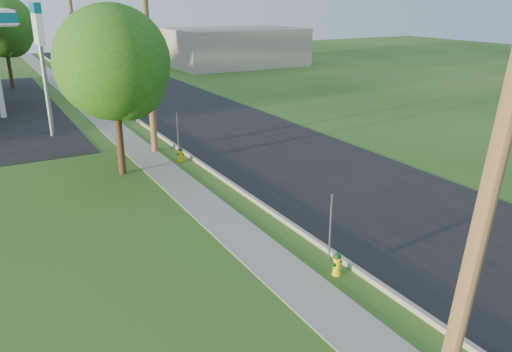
{
  "coord_description": "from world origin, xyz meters",
  "views": [
    {
      "loc": [
        -7.72,
        -5.75,
        7.01
      ],
      "look_at": [
        0.0,
        8.0,
        1.4
      ],
      "focal_mm": 35.0,
      "sensor_mm": 36.0,
      "label": 1
    }
  ],
  "objects": [
    {
      "name": "sign_post_near",
      "position": [
        0.25,
        4.2,
        1.0
      ],
      "size": [
        0.05,
        0.04,
        2.0
      ],
      "primitive_type": "cube",
      "color": "gray",
      "rests_on": "ground"
    },
    {
      "name": "utility_pole_near",
      "position": [
        -0.6,
        -1.0,
        4.8
      ],
      "size": [
        1.4,
        0.32,
        9.48
      ],
      "color": "brown",
      "rests_on": "ground"
    },
    {
      "name": "road",
      "position": [
        4.5,
        10.0,
        0.01
      ],
      "size": [
        8.0,
        120.0,
        0.02
      ],
      "primitive_type": "cube",
      "color": "black",
      "rests_on": "ground"
    },
    {
      "name": "sign_post_mid",
      "position": [
        0.25,
        16.0,
        1.0
      ],
      "size": [
        0.05,
        0.04,
        2.0
      ],
      "primitive_type": "cube",
      "color": "gray",
      "rests_on": "ground"
    },
    {
      "name": "utility_pole_mid",
      "position": [
        -0.6,
        17.0,
        4.95
      ],
      "size": [
        1.4,
        0.32,
        9.8
      ],
      "color": "brown",
      "rests_on": "ground"
    },
    {
      "name": "hydrant_near",
      "position": [
        -0.07,
        3.45,
        0.33
      ],
      "size": [
        0.35,
        0.31,
        0.67
      ],
      "color": "yellow",
      "rests_on": "ground"
    },
    {
      "name": "sidewalk",
      "position": [
        -1.25,
        10.0,
        0.01
      ],
      "size": [
        1.5,
        120.0,
        0.03
      ],
      "primitive_type": "cube",
      "color": "gray",
      "rests_on": "ground"
    },
    {
      "name": "hydrant_far",
      "position": [
        0.02,
        26.92,
        0.38
      ],
      "size": [
        0.4,
        0.36,
        0.78
      ],
      "color": "#FFCC00",
      "rests_on": "ground"
    },
    {
      "name": "hydrant_mid",
      "position": [
        -0.08,
        14.89,
        0.33
      ],
      "size": [
        0.35,
        0.31,
        0.68
      ],
      "color": "#DBA700",
      "rests_on": "ground"
    },
    {
      "name": "ground_plane",
      "position": [
        0.0,
        0.0,
        0.0
      ],
      "size": [
        140.0,
        140.0,
        0.0
      ],
      "primitive_type": "plane",
      "color": "#235213",
      "rests_on": "ground"
    },
    {
      "name": "utility_pole_far",
      "position": [
        -0.6,
        35.0,
        4.8
      ],
      "size": [
        1.4,
        0.32,
        9.5
      ],
      "color": "brown",
      "rests_on": "ground"
    },
    {
      "name": "curb",
      "position": [
        0.5,
        10.0,
        0.07
      ],
      "size": [
        0.15,
        120.0,
        0.15
      ],
      "primitive_type": "cube",
      "color": "gray",
      "rests_on": "ground"
    },
    {
      "name": "sign_post_far",
      "position": [
        0.25,
        28.2,
        1.0
      ],
      "size": [
        0.05,
        0.04,
        2.0
      ],
      "primitive_type": "cube",
      "color": "gray",
      "rests_on": "ground"
    },
    {
      "name": "tree_lot",
      "position": [
        -4.95,
        40.15,
        4.78
      ],
      "size": [
        4.9,
        4.9,
        7.43
      ],
      "color": "#342115",
      "rests_on": "ground"
    },
    {
      "name": "tree_verge",
      "position": [
        -2.76,
        14.42,
        4.45
      ],
      "size": [
        4.57,
        4.57,
        6.92
      ],
      "color": "#342115",
      "rests_on": "ground"
    },
    {
      "name": "price_pylon",
      "position": [
        -4.5,
        22.5,
        5.43
      ],
      "size": [
        0.34,
        2.04,
        6.85
      ],
      "color": "gray",
      "rests_on": "ground"
    },
    {
      "name": "distant_building",
      "position": [
        18.0,
        45.0,
        2.0
      ],
      "size": [
        14.0,
        10.0,
        4.0
      ],
      "primitive_type": "cube",
      "color": "gray",
      "rests_on": "ground"
    }
  ]
}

